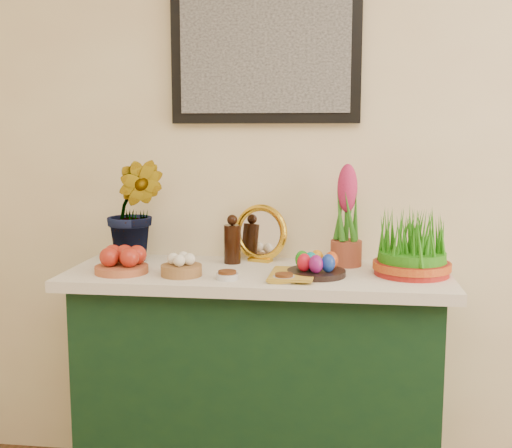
{
  "coord_description": "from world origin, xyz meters",
  "views": [
    {
      "loc": [
        -0.21,
        -0.3,
        1.4
      ],
      "look_at": [
        -0.5,
        1.95,
        1.07
      ],
      "focal_mm": 45.0,
      "sensor_mm": 36.0,
      "label": 1
    }
  ],
  "objects_px": {
    "sideboard": "(258,390)",
    "book": "(270,273)",
    "wheatgrass_sabzeh": "(412,248)",
    "hyacinth_green": "(135,194)",
    "mirror": "(261,234)"
  },
  "relations": [
    {
      "from": "hyacinth_green",
      "to": "mirror",
      "type": "height_order",
      "value": "hyacinth_green"
    },
    {
      "from": "mirror",
      "to": "sideboard",
      "type": "bearing_deg",
      "value": -86.55
    },
    {
      "from": "hyacinth_green",
      "to": "book",
      "type": "xyz_separation_m",
      "value": [
        0.56,
        -0.22,
        -0.25
      ]
    },
    {
      "from": "mirror",
      "to": "book",
      "type": "height_order",
      "value": "mirror"
    },
    {
      "from": "wheatgrass_sabzeh",
      "to": "mirror",
      "type": "bearing_deg",
      "value": 162.38
    },
    {
      "from": "wheatgrass_sabzeh",
      "to": "hyacinth_green",
      "type": "bearing_deg",
      "value": 173.88
    },
    {
      "from": "book",
      "to": "hyacinth_green",
      "type": "bearing_deg",
      "value": 160.49
    },
    {
      "from": "book",
      "to": "wheatgrass_sabzeh",
      "type": "distance_m",
      "value": 0.52
    },
    {
      "from": "mirror",
      "to": "wheatgrass_sabzeh",
      "type": "height_order",
      "value": "mirror"
    },
    {
      "from": "wheatgrass_sabzeh",
      "to": "sideboard",
      "type": "bearing_deg",
      "value": 179.4
    },
    {
      "from": "mirror",
      "to": "book",
      "type": "xyz_separation_m",
      "value": [
        0.07,
        -0.29,
        -0.09
      ]
    },
    {
      "from": "hyacinth_green",
      "to": "wheatgrass_sabzeh",
      "type": "xyz_separation_m",
      "value": [
        1.06,
        -0.11,
        -0.17
      ]
    },
    {
      "from": "sideboard",
      "to": "book",
      "type": "distance_m",
      "value": 0.5
    },
    {
      "from": "sideboard",
      "to": "mirror",
      "type": "relative_size",
      "value": 5.66
    },
    {
      "from": "sideboard",
      "to": "book",
      "type": "relative_size",
      "value": 6.23
    }
  ]
}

